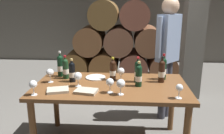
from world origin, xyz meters
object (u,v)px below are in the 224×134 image
at_px(wine_glass_0, 179,88).
at_px(wine_glass_3, 121,84).
at_px(dining_table, 111,92).
at_px(wine_bottle_4, 72,72).
at_px(wine_glass_2, 78,77).
at_px(wine_glass_1, 50,73).
at_px(sommelier_presenting, 168,48).
at_px(wine_bottle_1, 66,68).
at_px(wine_bottle_5, 139,75).
at_px(wine_glass_4, 33,85).
at_px(tasting_notebook, 58,90).
at_px(wine_glass_5, 110,83).
at_px(wine_bottle_0, 163,68).
at_px(wine_bottle_2, 60,66).
at_px(wine_bottle_7, 138,71).
at_px(serving_plate, 96,77).
at_px(leather_ledger, 86,91).
at_px(wine_glass_6, 121,72).
at_px(wine_bottle_6, 162,71).
at_px(wine_bottle_3, 113,70).

bearing_deg(wine_glass_0, wine_glass_3, 174.23).
xyz_separation_m(dining_table, wine_bottle_4, (-0.45, 0.08, 0.21)).
bearing_deg(wine_glass_2, wine_glass_1, 161.63).
xyz_separation_m(wine_glass_2, sommelier_presenting, (1.09, 0.82, 0.17)).
height_order(wine_bottle_1, wine_bottle_4, wine_bottle_1).
bearing_deg(sommelier_presenting, wine_bottle_5, -119.05).
xyz_separation_m(wine_glass_0, wine_glass_4, (-1.42, -0.01, 0.01)).
distance_m(wine_bottle_5, tasting_notebook, 0.87).
bearing_deg(tasting_notebook, wine_glass_5, -16.57).
bearing_deg(wine_bottle_0, wine_bottle_2, 178.32).
relative_size(wine_bottle_7, wine_glass_0, 2.05).
xyz_separation_m(wine_bottle_1, wine_glass_0, (1.23, -0.52, -0.02)).
height_order(wine_glass_3, wine_glass_5, wine_glass_3).
distance_m(dining_table, serving_plate, 0.32).
bearing_deg(wine_glass_5, leather_ledger, -178.13).
distance_m(wine_bottle_0, leather_ledger, 0.98).
distance_m(wine_glass_6, sommelier_presenting, 0.88).
distance_m(wine_bottle_6, serving_plate, 0.79).
distance_m(wine_bottle_2, wine_glass_5, 0.82).
distance_m(wine_glass_1, wine_glass_6, 0.82).
relative_size(dining_table, wine_glass_6, 10.91).
xyz_separation_m(wine_bottle_0, tasting_notebook, (-1.14, -0.47, -0.12)).
distance_m(wine_bottle_3, wine_glass_1, 0.72).
relative_size(tasting_notebook, sommelier_presenting, 0.13).
distance_m(wine_bottle_3, wine_glass_0, 0.83).
relative_size(wine_bottle_0, wine_bottle_5, 1.11).
bearing_deg(wine_bottle_4, wine_glass_4, -124.38).
xyz_separation_m(wine_bottle_1, leather_ledger, (0.32, -0.43, -0.11)).
bearing_deg(wine_glass_2, wine_glass_0, -14.26).
xyz_separation_m(dining_table, wine_glass_5, (0.01, -0.24, 0.20)).
bearing_deg(wine_bottle_5, wine_bottle_4, 172.51).
relative_size(wine_glass_3, sommelier_presenting, 0.09).
bearing_deg(serving_plate, wine_glass_1, -159.53).
distance_m(dining_table, wine_bottle_2, 0.73).
bearing_deg(wine_glass_3, wine_bottle_2, 144.17).
relative_size(wine_bottle_7, wine_glass_1, 1.85).
height_order(wine_bottle_2, wine_glass_6, wine_bottle_2).
bearing_deg(dining_table, wine_bottle_4, 170.16).
bearing_deg(dining_table, sommelier_presenting, 45.63).
distance_m(wine_bottle_7, wine_glass_0, 0.59).
bearing_deg(serving_plate, tasting_notebook, -125.62).
bearing_deg(wine_bottle_2, serving_plate, -5.52).
height_order(wine_glass_2, wine_glass_5, wine_glass_2).
distance_m(wine_bottle_2, tasting_notebook, 0.53).
bearing_deg(wine_glass_1, wine_bottle_4, 8.69).
bearing_deg(wine_bottle_6, wine_glass_0, -77.54).
xyz_separation_m(wine_bottle_2, serving_plate, (0.44, -0.04, -0.13)).
bearing_deg(wine_glass_4, wine_glass_5, 8.31).
xyz_separation_m(wine_bottle_0, sommelier_presenting, (0.13, 0.52, 0.15)).
bearing_deg(wine_glass_5, wine_bottle_0, 38.10).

